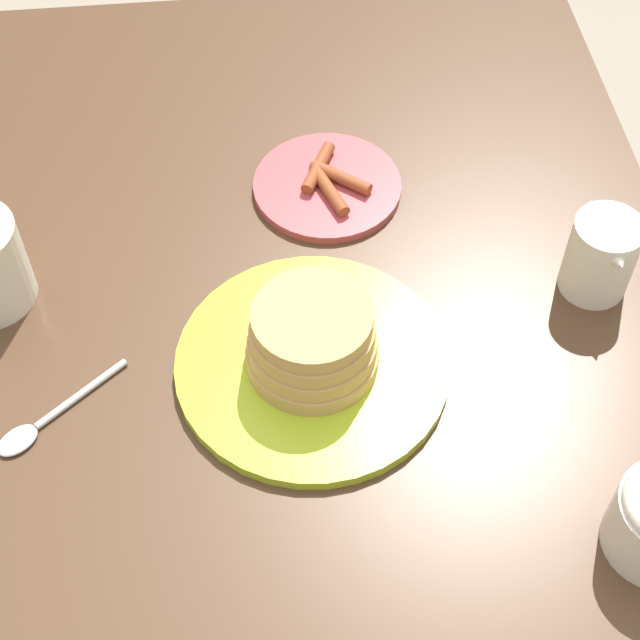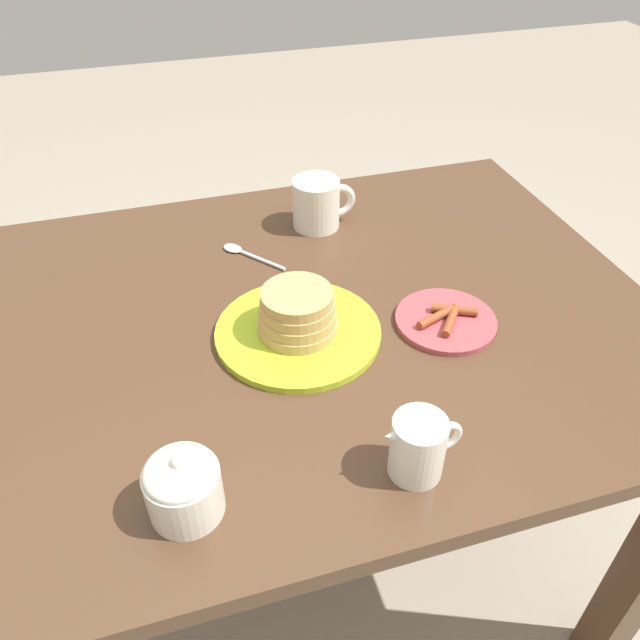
% 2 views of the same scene
% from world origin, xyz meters
% --- Properties ---
extents(ground_plane, '(8.00, 8.00, 0.00)m').
position_xyz_m(ground_plane, '(0.00, 0.00, 0.00)').
color(ground_plane, gray).
extents(dining_table, '(1.25, 0.89, 0.76)m').
position_xyz_m(dining_table, '(0.00, 0.00, 0.63)').
color(dining_table, '#4C3321').
rests_on(dining_table, ground_plane).
extents(pancake_plate, '(0.26, 0.26, 0.09)m').
position_xyz_m(pancake_plate, '(0.02, -0.05, 0.79)').
color(pancake_plate, '#AAC628').
rests_on(pancake_plate, dining_table).
extents(side_plate_bacon, '(0.16, 0.16, 0.02)m').
position_xyz_m(side_plate_bacon, '(0.25, -0.09, 0.77)').
color(side_plate_bacon, '#B2474C').
rests_on(side_plate_bacon, dining_table).
extents(coffee_mug, '(0.13, 0.09, 0.10)m').
position_xyz_m(coffee_mug, '(0.14, 0.27, 0.81)').
color(coffee_mug, silver).
rests_on(coffee_mug, dining_table).
extents(creamer_pitcher, '(0.11, 0.07, 0.09)m').
position_xyz_m(creamer_pitcher, '(0.09, -0.34, 0.81)').
color(creamer_pitcher, silver).
rests_on(creamer_pitcher, dining_table).
extents(sugar_bowl, '(0.09, 0.09, 0.10)m').
position_xyz_m(sugar_bowl, '(-0.19, -0.32, 0.81)').
color(sugar_bowl, silver).
rests_on(sugar_bowl, dining_table).
extents(spoon, '(0.10, 0.12, 0.01)m').
position_xyz_m(spoon, '(-0.02, 0.21, 0.77)').
color(spoon, silver).
rests_on(spoon, dining_table).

